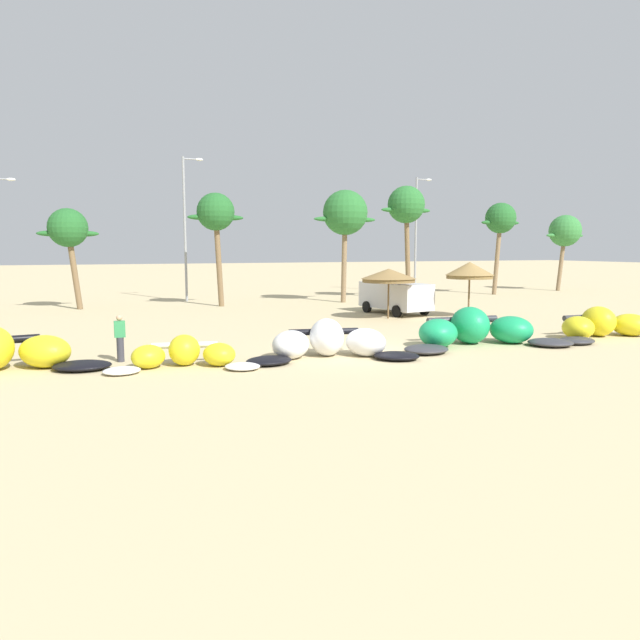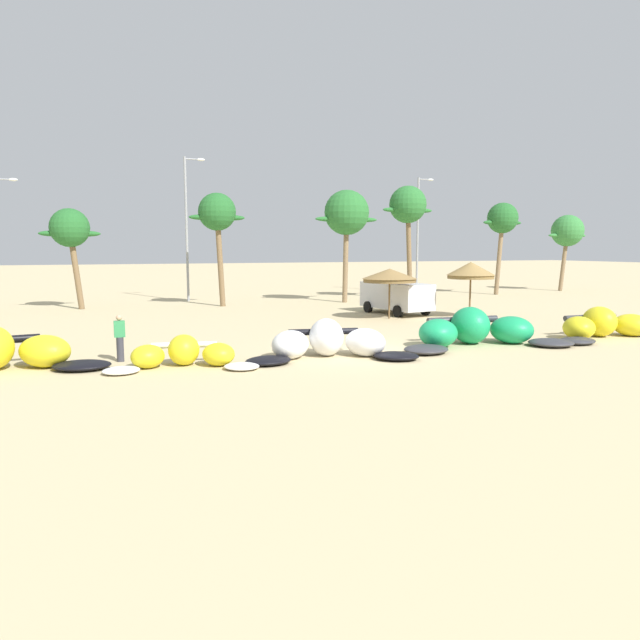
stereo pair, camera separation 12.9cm
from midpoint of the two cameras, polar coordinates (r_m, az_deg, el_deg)
ground_plane at (r=22.36m, az=4.70°, el=-3.00°), size 260.00×260.00×0.00m
kite_left at (r=19.76m, az=-12.93°, el=-3.32°), size 5.04×2.84×1.03m
kite_left_of_center at (r=20.91m, az=0.98°, el=-2.24°), size 6.27×3.50×1.35m
kite_center at (r=24.33m, az=15.00°, el=-1.03°), size 7.58×3.76×1.50m
kite_right_of_center at (r=28.36m, az=26.09°, el=-0.53°), size 6.65×3.16×1.33m
beach_umbrella_near_van at (r=32.46m, az=6.89°, el=4.32°), size 3.03×3.03×2.76m
beach_umbrella_middle at (r=33.87m, az=14.54°, el=4.70°), size 2.68×2.68×3.11m
parked_van at (r=35.05m, az=7.41°, el=2.39°), size 2.73×5.00×1.84m
person_near_kites at (r=21.19m, az=-18.70°, el=-1.66°), size 0.36×0.24×1.62m
palm_left at (r=40.30m, az=-23.03°, el=8.07°), size 3.64×2.42×6.35m
palm_left_of_gap at (r=39.71m, az=-9.86°, el=10.07°), size 3.71×2.47×7.48m
palm_center_left at (r=42.13m, az=2.69°, el=10.26°), size 4.76×3.17×7.95m
palm_center_right at (r=45.18m, az=8.61°, el=10.83°), size 4.17×2.78×8.50m
palm_right_of_gap at (r=51.67m, az=17.36°, el=9.25°), size 3.80×2.53×7.62m
palm_right at (r=58.25m, az=22.95°, el=7.90°), size 4.27×2.85×6.86m
lamppost_west_center at (r=43.92m, az=-12.63°, el=9.20°), size 1.52×0.24×10.34m
lamppost_east_center at (r=51.84m, az=9.64°, el=8.64°), size 1.56×0.24×9.86m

